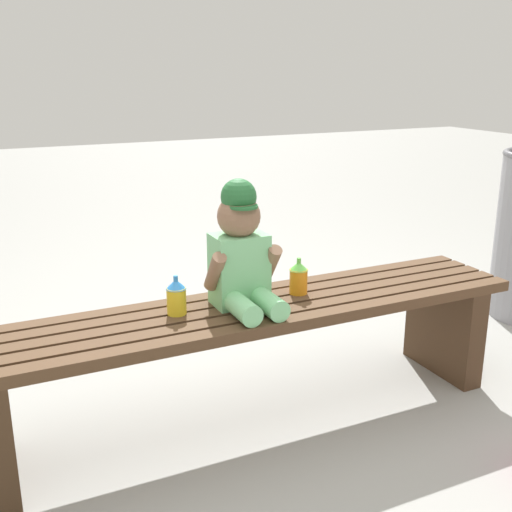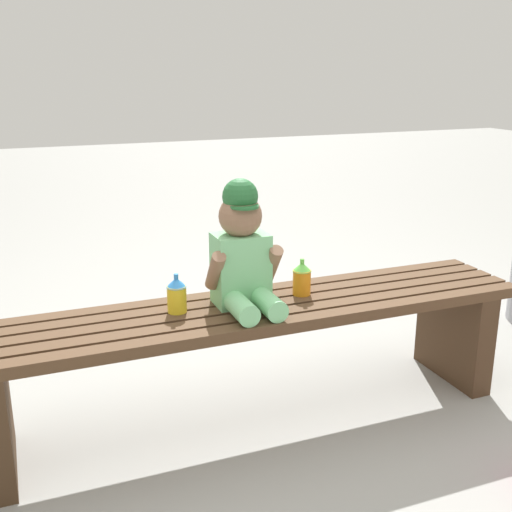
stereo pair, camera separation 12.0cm
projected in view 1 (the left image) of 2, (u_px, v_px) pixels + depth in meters
name	position (u px, v px, depth m)	size (l,w,h in m)	color
ground_plane	(255.00, 417.00, 2.13)	(16.00, 16.00, 0.00)	#999993
park_bench	(255.00, 340.00, 2.05)	(1.84, 0.35, 0.40)	#513823
child_figure	(241.00, 252.00, 1.96)	(0.23, 0.27, 0.40)	#7FCC8C
sippy_cup_left	(176.00, 296.00, 1.92)	(0.06, 0.06, 0.12)	yellow
sippy_cup_right	(299.00, 277.00, 2.10)	(0.06, 0.06, 0.12)	orange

